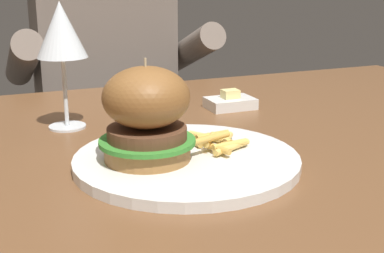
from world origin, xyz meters
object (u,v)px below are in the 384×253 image
(butter_dish, at_px, (230,102))
(main_plate, at_px, (187,160))
(burger_sandwich, at_px, (147,114))
(wine_glass, at_px, (61,33))
(diner_person, at_px, (107,127))

(butter_dish, bearing_deg, main_plate, -126.74)
(burger_sandwich, relative_size, wine_glass, 0.65)
(burger_sandwich, distance_m, diner_person, 0.86)
(butter_dish, distance_m, diner_person, 0.60)
(wine_glass, bearing_deg, diner_person, 70.88)
(main_plate, height_order, diner_person, diner_person)
(wine_glass, distance_m, butter_dish, 0.34)
(wine_glass, relative_size, diner_person, 0.18)
(main_plate, height_order, wine_glass, wine_glass)
(butter_dish, bearing_deg, wine_glass, -177.34)
(main_plate, xyz_separation_m, burger_sandwich, (-0.05, 0.01, 0.07))
(main_plate, height_order, burger_sandwich, burger_sandwich)
(burger_sandwich, xyz_separation_m, diner_person, (0.13, 0.81, -0.25))
(wine_glass, height_order, diner_person, diner_person)
(diner_person, bearing_deg, burger_sandwich, -99.38)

